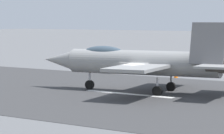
% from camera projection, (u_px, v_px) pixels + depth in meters
% --- Properties ---
extents(ground_plane, '(400.00, 400.00, 0.00)m').
position_uv_depth(ground_plane, '(129.00, 94.00, 46.37)').
color(ground_plane, slate).
extents(runway_strip, '(240.00, 26.00, 0.02)m').
position_uv_depth(runway_strip, '(129.00, 94.00, 46.36)').
color(runway_strip, '#383839').
rests_on(runway_strip, ground).
extents(fighter_jet, '(17.51, 13.55, 5.66)m').
position_uv_depth(fighter_jet, '(142.00, 62.00, 47.46)').
color(fighter_jet, gray).
rests_on(fighter_jet, ground).
extents(crew_person, '(0.68, 0.37, 1.71)m').
position_uv_depth(crew_person, '(109.00, 66.00, 63.28)').
color(crew_person, '#1E2338').
rests_on(crew_person, ground).
extents(marker_cone_mid, '(0.44, 0.44, 0.55)m').
position_uv_depth(marker_cone_mid, '(176.00, 75.00, 59.05)').
color(marker_cone_mid, orange).
rests_on(marker_cone_mid, ground).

